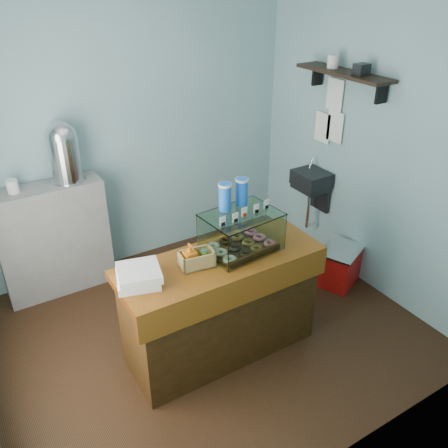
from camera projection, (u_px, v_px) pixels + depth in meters
ground at (206, 331)px, 4.19m from camera, size 3.50×3.50×0.00m
room_shell at (204, 146)px, 3.38m from camera, size 3.54×3.04×2.82m
counter at (221, 305)px, 3.78m from camera, size 1.60×0.60×0.90m
back_shelf at (54, 239)px, 4.49m from camera, size 1.00×0.32×1.10m
display_case at (239, 228)px, 3.63m from camera, size 0.59×0.46×0.52m
condiment_crate at (195, 258)px, 3.44m from camera, size 0.27×0.18×0.20m
pastry_boxes at (138, 276)px, 3.27m from camera, size 0.36×0.37×0.12m
coffee_urn at (64, 151)px, 4.20m from camera, size 0.30×0.30×0.56m
red_cooler at (340, 265)px, 4.74m from camera, size 0.54×0.49×0.39m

